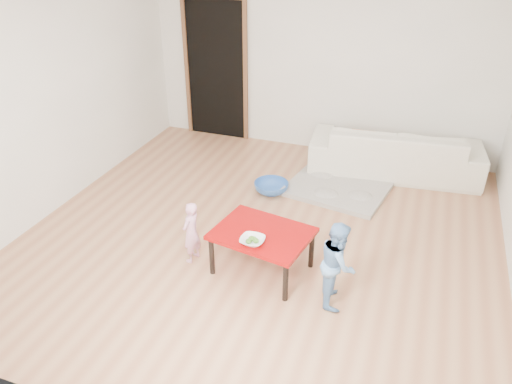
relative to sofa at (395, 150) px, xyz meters
The scene contains 13 objects.
floor 2.38m from the sofa, 119.61° to the right, with size 5.00×5.00×0.01m, color #A86B48.
back_wall 1.59m from the sofa, 158.88° to the left, with size 5.00×0.02×2.60m, color white.
left_wall 4.31m from the sofa, 150.78° to the right, with size 0.02×5.00×2.60m, color white.
doorway 2.88m from the sofa, behind, with size 1.02×0.08×2.11m, color brown, non-canonical shape.
sofa is the anchor object (origin of this frame).
cushion 0.44m from the sofa, 153.33° to the right, with size 0.45×0.40×0.12m, color orange.
red_table 2.80m from the sofa, 110.27° to the right, with size 0.90×0.67×0.45m, color #8F0707, non-canonical shape.
bowl 3.00m from the sofa, 109.35° to the right, with size 0.23×0.23×0.06m, color white.
broccoli 3.00m from the sofa, 109.35° to the right, with size 0.12×0.12×0.06m, color #2D5919, non-canonical shape.
child_pink 3.18m from the sofa, 121.97° to the right, with size 0.24×0.16×0.66m, color pink.
child_blue 2.82m from the sofa, 94.05° to the right, with size 0.40×0.31×0.82m, color #5E9EDB.
basin 1.78m from the sofa, 141.42° to the right, with size 0.43×0.43×0.14m, color #2E5EAE.
blanket 1.01m from the sofa, 128.04° to the right, with size 1.20×1.00×0.06m, color #B3AA9E, non-canonical shape.
Camera 1 is at (1.48, -4.30, 3.10)m, focal length 35.00 mm.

